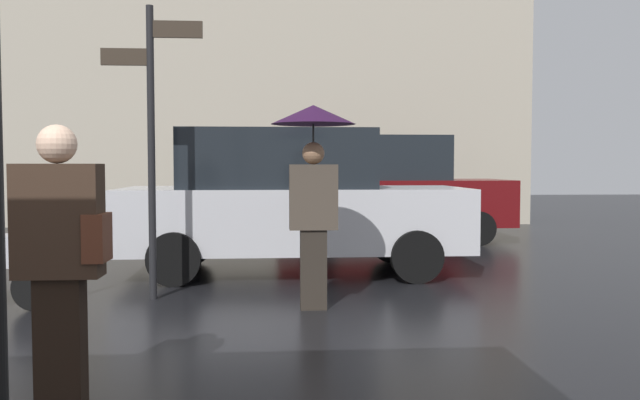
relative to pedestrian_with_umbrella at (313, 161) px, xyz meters
The scene contains 5 objects.
pedestrian_with_umbrella is the anchor object (origin of this frame).
pedestrian_with_bag 3.27m from the pedestrian_with_umbrella, 120.53° to the right, with size 0.52×0.24×1.70m.
parked_car_left 2.38m from the pedestrian_with_umbrella, 94.59° to the left, with size 4.60×1.99×1.94m.
parked_car_right 6.31m from the pedestrian_with_umbrella, 73.12° to the left, with size 4.45×1.93×2.02m.
street_signpost 1.87m from the pedestrian_with_umbrella, 160.12° to the left, with size 1.08×0.08×3.18m.
Camera 1 is at (1.04, -2.56, 1.46)m, focal length 37.38 mm.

